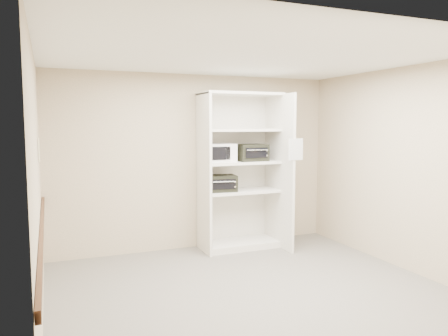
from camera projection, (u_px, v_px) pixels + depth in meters
name	position (u px, v px, depth m)	size (l,w,h in m)	color
floor	(251.00, 290.00, 5.11)	(4.50, 4.00, 0.01)	#5F5A51
ceiling	(252.00, 55.00, 4.84)	(4.50, 4.00, 0.01)	white
wall_back	(196.00, 162.00, 6.82)	(4.50, 0.02, 2.70)	#CAB293
wall_front	(372.00, 207.00, 3.13)	(4.50, 0.02, 2.70)	#CAB293
wall_left	(37.00, 187.00, 4.13)	(0.02, 4.00, 2.70)	#CAB293
wall_right	(404.00, 169.00, 5.82)	(0.02, 4.00, 2.70)	#CAB293
shelving_unit	(242.00, 176.00, 6.82)	(1.24, 0.92, 2.42)	silver
microwave	(220.00, 153.00, 6.68)	(0.46, 0.35, 0.27)	white
toaster_oven_upper	(251.00, 153.00, 6.78)	(0.45, 0.34, 0.26)	black
toaster_oven_lower	(221.00, 183.00, 6.65)	(0.44, 0.33, 0.25)	black
paper_sign	(296.00, 149.00, 6.41)	(0.24, 0.01, 0.31)	white
chair_rail	(42.00, 233.00, 4.19)	(0.04, 3.98, 0.08)	#3C2615
wall_poster	(39.00, 150.00, 5.09)	(0.01, 0.20, 0.27)	white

